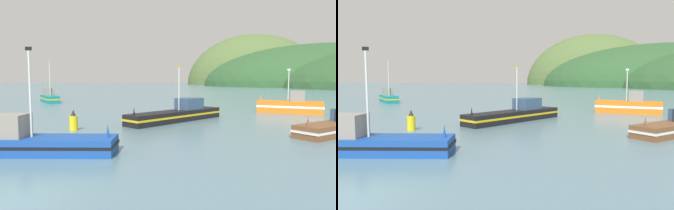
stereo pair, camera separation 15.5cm
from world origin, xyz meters
TOP-DOWN VIEW (x-y plane):
  - ground_plane at (0.00, 0.00)m, footprint 600.00×600.00m
  - hill_mid_right at (36.01, 225.50)m, footprint 97.92×78.33m
  - hill_far_right at (72.45, 186.91)m, footprint 143.44×114.76m
  - fishing_boat_orange at (16.04, 29.64)m, footprint 7.89×4.29m
  - fishing_boat_black at (3.33, 20.62)m, footprint 8.60×10.79m
  - fishing_boat_blue at (-3.61, 6.03)m, footprint 10.20×3.55m
  - fishing_boat_teal at (-21.96, 41.19)m, footprint 6.55×7.31m
  - channel_buoy at (-4.36, 13.75)m, footprint 0.66×0.66m

SIDE VIEW (x-z plane):
  - ground_plane at x=0.00m, z-range 0.00..0.00m
  - hill_mid_right at x=36.01m, z-range -36.72..36.72m
  - hill_far_right at x=72.45m, z-range -25.02..25.02m
  - fishing_boat_blue at x=-3.61m, z-range -2.28..3.59m
  - fishing_boat_black at x=3.33m, z-range -2.05..3.44m
  - channel_buoy at x=-4.36m, z-range -0.14..1.54m
  - fishing_boat_teal at x=-21.96m, z-range -2.87..4.53m
  - fishing_boat_orange at x=16.04m, z-range -1.79..3.58m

